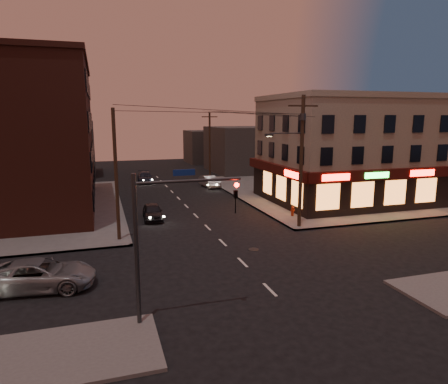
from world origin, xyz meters
name	(u,v)px	position (x,y,z in m)	size (l,w,h in m)	color
ground	(243,262)	(0.00, 0.00, 0.00)	(120.00, 120.00, 0.00)	black
sidewalk_ne	(331,190)	(18.00, 19.00, 0.07)	(24.00, 28.00, 0.15)	#514F4C
pizza_building	(346,149)	(15.93, 13.43, 5.35)	(15.85, 12.85, 10.50)	tan
brick_apartment	(21,138)	(-14.50, 19.00, 6.65)	(12.00, 20.00, 13.00)	#4D2118
bg_building_ne_a	(244,149)	(14.00, 38.00, 3.50)	(10.00, 12.00, 7.00)	#3F3D3A
bg_building_nw	(62,148)	(-13.00, 42.00, 4.00)	(9.00, 10.00, 8.00)	#3F3D3A
bg_building_ne_b	(208,147)	(12.00, 52.00, 3.00)	(8.00, 8.00, 6.00)	#3F3D3A
utility_pole_main	(300,154)	(6.68, 5.80, 5.76)	(4.20, 0.44, 10.00)	#382619
utility_pole_far	(210,146)	(6.80, 32.00, 4.65)	(0.26, 0.26, 9.00)	#382619
utility_pole_west	(116,175)	(-6.80, 6.50, 4.65)	(0.24, 0.24, 9.00)	#382619
traffic_signal	(162,227)	(-5.57, -5.60, 4.16)	(4.49, 0.32, 6.47)	#333538
suv_cross	(39,275)	(-11.03, -0.46, 0.76)	(2.52, 5.46, 1.52)	gray
sedan_near	(153,212)	(-3.78, 11.86, 0.67)	(1.58, 3.93, 1.34)	black
sedan_mid	(209,181)	(5.00, 25.67, 0.70)	(1.48, 4.23, 1.39)	gray
sedan_far	(145,177)	(-2.18, 31.81, 0.67)	(1.89, 4.65, 1.35)	black
fire_hydrant	(292,211)	(7.80, 8.88, 0.60)	(0.37, 0.37, 0.83)	maroon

